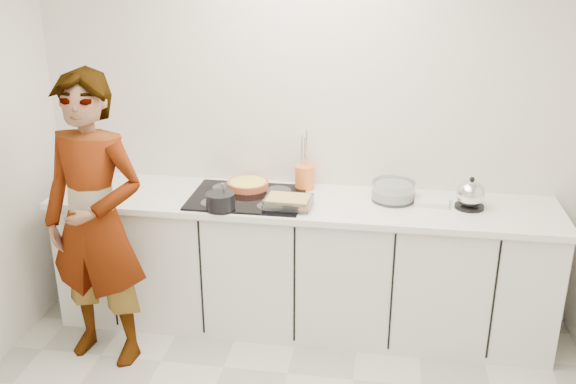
% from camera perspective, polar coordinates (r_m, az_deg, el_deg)
% --- Properties ---
extents(wall_back, '(3.60, 0.00, 2.60)m').
position_cam_1_polar(wall_back, '(4.27, 1.82, 5.71)').
color(wall_back, silver).
rests_on(wall_back, ground).
extents(base_cabinets, '(3.20, 0.58, 0.87)m').
position_cam_1_polar(base_cabinets, '(4.29, 1.14, -6.63)').
color(base_cabinets, silver).
rests_on(base_cabinets, floor).
extents(countertop, '(3.24, 0.64, 0.04)m').
position_cam_1_polar(countertop, '(4.10, 1.19, -0.99)').
color(countertop, white).
rests_on(countertop, base_cabinets).
extents(hob, '(0.72, 0.54, 0.01)m').
position_cam_1_polar(hob, '(4.13, -3.66, -0.46)').
color(hob, black).
rests_on(hob, countertop).
extents(tart_dish, '(0.31, 0.31, 0.05)m').
position_cam_1_polar(tart_dish, '(4.27, -3.58, 0.70)').
color(tart_dish, '#C25630').
rests_on(tart_dish, hob).
extents(saucepan, '(0.23, 0.23, 0.17)m').
position_cam_1_polar(saucepan, '(3.93, -6.01, -0.78)').
color(saucepan, black).
rests_on(saucepan, hob).
extents(baking_dish, '(0.30, 0.23, 0.06)m').
position_cam_1_polar(baking_dish, '(3.96, 0.03, -0.80)').
color(baking_dish, silver).
rests_on(baking_dish, hob).
extents(mixing_bowl, '(0.27, 0.27, 0.13)m').
position_cam_1_polar(mixing_bowl, '(4.12, 9.34, 0.01)').
color(mixing_bowl, silver).
rests_on(mixing_bowl, countertop).
extents(tea_towel, '(0.22, 0.17, 0.03)m').
position_cam_1_polar(tea_towel, '(4.13, 12.66, -0.82)').
color(tea_towel, white).
rests_on(tea_towel, countertop).
extents(kettle, '(0.21, 0.21, 0.21)m').
position_cam_1_polar(kettle, '(4.10, 15.92, -0.26)').
color(kettle, black).
rests_on(kettle, countertop).
extents(utensil_crock, '(0.14, 0.14, 0.16)m').
position_cam_1_polar(utensil_crock, '(4.26, 1.48, 1.32)').
color(utensil_crock, orange).
rests_on(utensil_crock, countertop).
extents(cook, '(0.72, 0.53, 1.81)m').
position_cam_1_polar(cook, '(3.95, -16.75, -2.62)').
color(cook, silver).
rests_on(cook, floor).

